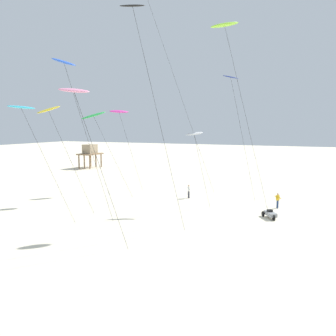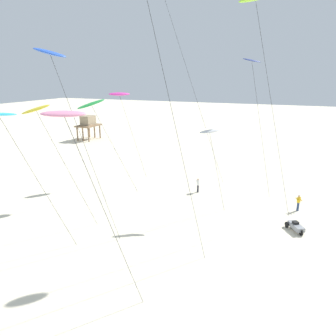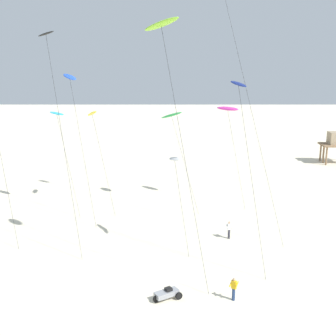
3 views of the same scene
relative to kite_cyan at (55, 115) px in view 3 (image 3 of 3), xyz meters
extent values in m
plane|color=beige|center=(8.60, -16.74, -10.43)|extent=(260.00, 260.00, 0.00)
cylinder|color=#262626|center=(-2.37, -9.77, -4.82)|extent=(2.23, 2.74, 11.22)
cylinder|color=#262626|center=(19.04, -6.99, 2.43)|extent=(6.09, 7.50, 25.73)
ellipsoid|color=#33BFE0|center=(-0.03, 0.03, 0.11)|extent=(2.19, 1.93, 0.38)
cylinder|color=#262626|center=(1.29, -1.59, -5.20)|extent=(2.66, 3.27, 10.47)
ellipsoid|color=#8CD833|center=(11.36, -14.66, 8.12)|extent=(2.95, 2.74, 1.13)
cylinder|color=#262626|center=(13.04, -16.73, -1.21)|extent=(3.39, 4.17, 18.44)
ellipsoid|color=navy|center=(17.03, -13.92, 3.98)|extent=(1.30, 1.84, 0.55)
cylinder|color=#262626|center=(18.13, -15.28, -3.25)|extent=(2.23, 2.74, 14.35)
ellipsoid|color=green|center=(12.22, 1.42, -0.25)|extent=(2.81, 2.60, 1.18)
cylinder|color=#262626|center=(13.66, -0.37, -5.40)|extent=(2.92, 3.59, 10.08)
ellipsoid|color=yellow|center=(3.68, 0.44, 0.06)|extent=(1.68, 2.38, 1.00)
cylinder|color=#262626|center=(4.95, -1.13, -5.23)|extent=(2.58, 3.17, 10.41)
ellipsoid|color=#D8339E|center=(18.39, 1.69, 0.44)|extent=(2.64, 2.38, 0.55)
cylinder|color=#262626|center=(19.38, 0.48, -5.06)|extent=(2.00, 2.46, 10.74)
ellipsoid|color=white|center=(12.38, -11.27, -2.30)|extent=(1.28, 1.90, 0.59)
cylinder|color=#262626|center=(12.99, -12.02, -6.40)|extent=(1.25, 1.53, 8.06)
ellipsoid|color=black|center=(1.99, -9.89, 7.73)|extent=(1.92, 1.72, 0.55)
cylinder|color=#262626|center=(3.35, -11.57, -1.38)|extent=(2.76, 3.39, 18.10)
ellipsoid|color=blue|center=(2.20, -2.87, 4.04)|extent=(1.94, 1.97, 0.88)
cylinder|color=#262626|center=(3.46, -4.42, -3.24)|extent=(2.55, 3.13, 14.38)
cylinder|color=navy|center=(16.36, -19.58, -9.99)|extent=(0.22, 0.22, 0.88)
cube|color=gold|center=(16.36, -19.58, -9.26)|extent=(0.39, 0.35, 0.58)
sphere|color=tan|center=(16.36, -19.58, -8.86)|extent=(0.20, 0.20, 0.20)
cylinder|color=gold|center=(16.54, -19.69, -9.21)|extent=(0.34, 0.47, 0.39)
cylinder|color=gold|center=(16.17, -19.46, -9.21)|extent=(0.34, 0.47, 0.39)
cylinder|color=#33333D|center=(17.48, -8.80, -9.99)|extent=(0.22, 0.22, 0.88)
cube|color=white|center=(17.48, -8.80, -9.26)|extent=(0.39, 0.31, 0.58)
sphere|color=tan|center=(17.48, -8.80, -8.86)|extent=(0.20, 0.20, 0.20)
cylinder|color=white|center=(17.69, -8.73, -9.21)|extent=(0.26, 0.50, 0.39)
cylinder|color=white|center=(17.28, -8.88, -9.21)|extent=(0.26, 0.50, 0.39)
cylinder|color=#846647|center=(36.55, 20.25, -9.01)|extent=(0.28, 0.28, 2.84)
cylinder|color=#846647|center=(36.55, 23.02, -9.01)|extent=(0.28, 0.28, 2.84)
cylinder|color=#846647|center=(36.55, 21.64, -9.01)|extent=(0.28, 0.28, 2.84)
cube|color=#846647|center=(38.57, 21.64, -7.46)|extent=(5.05, 3.46, 0.24)
cube|color=#9E896B|center=(38.57, 21.64, -6.39)|extent=(2.78, 2.08, 1.91)
cube|color=gray|center=(11.74, -19.46, -9.99)|extent=(1.82, 1.47, 0.36)
cube|color=black|center=(11.87, -19.38, -9.71)|extent=(0.60, 0.60, 0.20)
cylinder|color=black|center=(11.05, -19.88, -10.17)|extent=(0.51, 0.37, 0.52)
cylinder|color=black|center=(12.59, -19.48, -10.17)|extent=(0.51, 0.37, 0.52)
cylinder|color=black|center=(12.13, -18.70, -10.17)|extent=(0.51, 0.37, 0.52)
camera|label=1|loc=(-22.78, -23.94, -1.46)|focal=37.54mm
camera|label=2|loc=(-15.04, -18.38, 2.59)|focal=33.17mm
camera|label=3|loc=(11.84, -47.04, 5.81)|focal=47.32mm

